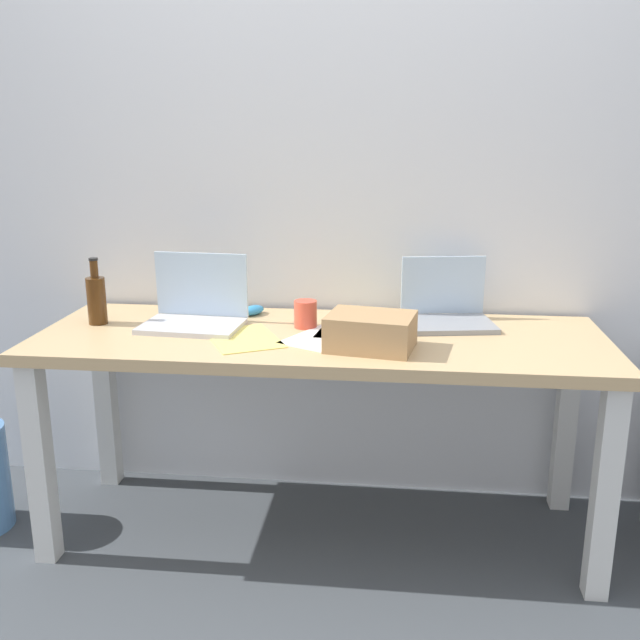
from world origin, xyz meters
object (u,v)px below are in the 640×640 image
at_px(desk, 320,362).
at_px(laptop_right, 447,311).
at_px(beer_bottle, 96,298).
at_px(cardboard_box, 371,332).
at_px(laptop_left, 195,311).
at_px(coffee_mug, 306,314).
at_px(computer_mouse, 253,310).

relative_size(desk, laptop_right, 5.65).
bearing_deg(beer_bottle, cardboard_box, -10.84).
xyz_separation_m(desk, laptop_right, (0.43, 0.18, 0.15)).
height_order(laptop_left, coffee_mug, laptop_left).
distance_m(desk, coffee_mug, 0.18).
bearing_deg(laptop_left, desk, -7.46).
distance_m(desk, cardboard_box, 0.27).
bearing_deg(computer_mouse, coffee_mug, -5.31).
xyz_separation_m(laptop_left, cardboard_box, (0.62, -0.20, 0.00)).
relative_size(laptop_right, beer_bottle, 1.43).
distance_m(laptop_left, cardboard_box, 0.65).
distance_m(desk, computer_mouse, 0.38).
xyz_separation_m(desk, coffee_mug, (-0.06, 0.08, 0.15)).
height_order(laptop_left, computer_mouse, laptop_left).
bearing_deg(computer_mouse, desk, -10.73).
bearing_deg(desk, computer_mouse, 140.27).
distance_m(desk, laptop_right, 0.49).
height_order(desk, laptop_left, laptop_left).
distance_m(laptop_left, computer_mouse, 0.24).
height_order(desk, computer_mouse, computer_mouse).
bearing_deg(beer_bottle, desk, -3.35).
relative_size(desk, computer_mouse, 19.15).
distance_m(beer_bottle, computer_mouse, 0.56).
bearing_deg(desk, cardboard_box, -38.47).
distance_m(laptop_left, coffee_mug, 0.39).
bearing_deg(coffee_mug, computer_mouse, 145.68).
bearing_deg(computer_mouse, cardboard_box, -10.24).
relative_size(desk, beer_bottle, 8.10).
relative_size(beer_bottle, cardboard_box, 0.89).
height_order(computer_mouse, cardboard_box, cardboard_box).
xyz_separation_m(laptop_right, cardboard_box, (-0.26, -0.32, 0.01)).
bearing_deg(laptop_left, computer_mouse, 45.23).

